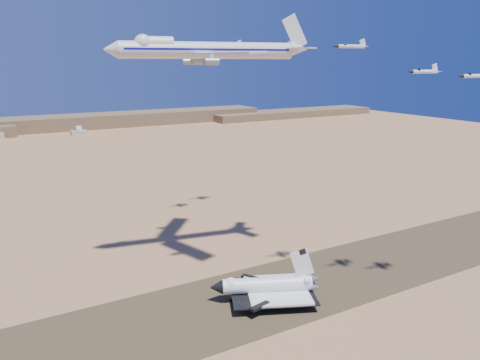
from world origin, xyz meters
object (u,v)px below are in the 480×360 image
chase_jet_a (351,46)px  crew_a (294,299)px  carrier_747 (203,50)px  crew_b (299,300)px  crew_c (298,301)px  chase_jet_c (475,76)px  shuttle (266,287)px  chase_jet_d (204,58)px  chase_jet_b (424,71)px  chase_jet_e (230,45)px

chase_jet_a → crew_a: bearing=-168.0°
carrier_747 → crew_b: (15.08, -49.63, -93.50)m
crew_b → crew_c: bearing=50.1°
carrier_747 → crew_a: size_ratio=54.83×
chase_jet_a → chase_jet_c: bearing=-34.5°
crew_b → chase_jet_a: (22.27, 3.40, 94.34)m
shuttle → chase_jet_d: 129.92m
crew_a → chase_jet_b: chase_jet_b is taller
crew_c → chase_jet_e: bearing=-84.6°
shuttle → crew_a: bearing=-11.7°
chase_jet_e → carrier_747: bearing=-120.3°
chase_jet_c → shuttle: bearing=160.2°
shuttle → crew_c: size_ratio=24.53×
shuttle → chase_jet_a: chase_jet_a is taller
crew_b → chase_jet_d: bearing=-55.5°
chase_jet_b → crew_a: bearing=161.2°
crew_c → chase_jet_b: bearing=-178.8°
crew_c → chase_jet_d: chase_jet_d is taller
chase_jet_d → chase_jet_e: (19.27, 5.59, 7.00)m
shuttle → crew_c: 13.18m
carrier_747 → chase_jet_e: (45.16, 59.03, 4.51)m
shuttle → chase_jet_e: (39.72, 100.40, 93.44)m
shuttle → crew_a: 11.93m
shuttle → crew_c: (9.08, -8.35, -4.64)m
crew_a → chase_jet_e: bearing=-22.3°
chase_jet_a → chase_jet_c: 44.04m
crew_a → crew_c: 2.02m
crew_b → chase_jet_c: (53.69, -25.71, 84.08)m
crew_a → chase_jet_d: 136.65m
carrier_747 → chase_jet_c: size_ratio=5.95×
chase_jet_c → chase_jet_e: bearing=108.4°
shuttle → chase_jet_b: (50.03, -23.20, 80.95)m
shuttle → crew_b: (9.64, -8.26, -4.56)m
carrier_747 → chase_jet_e: size_ratio=5.58×
shuttle → chase_jet_e: size_ratio=2.74×
crew_b → crew_c: size_ratio=1.09×
chase_jet_a → chase_jet_d: (-11.46, 99.67, -3.34)m
chase_jet_c → chase_jet_d: (-42.88, 128.78, 6.92)m
carrier_747 → crew_a: 106.08m
shuttle → carrier_747: 98.23m
crew_a → chase_jet_a: 97.26m
chase_jet_d → crew_b: bearing=-91.1°
chase_jet_c → carrier_747: bearing=140.8°
crew_c → chase_jet_a: chase_jet_a is taller
chase_jet_b → chase_jet_e: size_ratio=0.94×
chase_jet_a → chase_jet_c: chase_jet_a is taller
crew_b → chase_jet_e: size_ratio=0.12×
crew_a → shuttle: bearing=48.5°
shuttle → chase_jet_b: chase_jet_b is taller
chase_jet_a → crew_b: bearing=-163.0°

